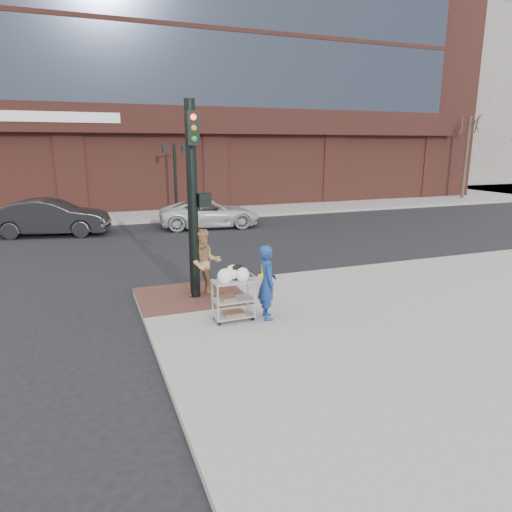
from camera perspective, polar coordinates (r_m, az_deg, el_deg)
name	(u,v)px	position (r m, az deg, el deg)	size (l,w,h in m)	color
ground	(223,309)	(11.69, -4.21, -6.66)	(220.00, 220.00, 0.00)	black
sidewalk_far	(251,187)	(45.46, -0.66, 8.65)	(65.00, 36.00, 0.15)	gray
brick_curb_ramp	(191,296)	(12.32, -8.11, -4.92)	(2.80, 2.40, 0.01)	brown
bank_building	(170,21)	(43.49, -10.66, 26.88)	(42.00, 26.00, 28.00)	#5A2B23
filler_block	(438,105)	(65.08, 21.76, 17.10)	(14.00, 20.00, 18.00)	slate
bare_tree_a	(471,114)	(38.32, 25.24, 15.73)	(1.80, 1.80, 7.20)	#382B21
lamp_post	(175,171)	(27.04, -10.09, 10.42)	(1.32, 0.22, 4.00)	black
traffic_signal_pole	(194,195)	(11.66, -7.82, 7.52)	(0.61, 0.51, 5.00)	black
woman_blue	(267,282)	(10.42, 1.41, -3.29)	(0.63, 0.42, 1.73)	navy
pedestrian_tan	(205,263)	(12.05, -6.42, -0.86)	(0.87, 0.68, 1.80)	#AE7D52
sedan_dark	(51,217)	(22.99, -24.26, 4.42)	(1.77, 5.09, 1.68)	black
minivan_white	(210,214)	(23.25, -5.79, 5.30)	(2.31, 5.02, 1.39)	beige
utility_cart	(233,296)	(10.39, -2.85, -5.02)	(0.93, 0.53, 1.28)	gray
fire_hydrant	(265,276)	(12.59, 1.10, -2.47)	(0.37, 0.26, 0.80)	yellow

